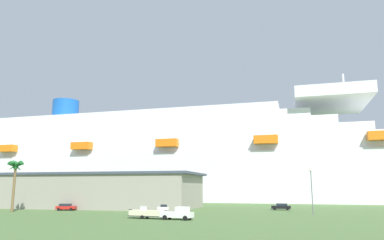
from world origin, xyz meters
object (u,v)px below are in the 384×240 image
at_px(parked_car_white_van, 167,208).
at_px(pickup_truck, 178,214).
at_px(parked_car_red_hatchback, 66,207).
at_px(cruise_ship, 147,164).
at_px(palm_tree, 15,171).
at_px(parked_car_black_coupe, 281,207).
at_px(small_boat_on_trailer, 150,213).
at_px(street_lamp, 312,185).

bearing_deg(parked_car_white_van, pickup_truck, -71.88).
distance_m(pickup_truck, parked_car_red_hatchback, 36.85).
xyz_separation_m(cruise_ship, palm_tree, (-9.73, -72.36, -5.94)).
relative_size(cruise_ship, parked_car_black_coupe, 64.00).
distance_m(parked_car_red_hatchback, parked_car_white_van, 24.52).
xyz_separation_m(parked_car_black_coupe, parked_car_white_van, (-26.00, -9.44, 0.00)).
bearing_deg(cruise_ship, small_boat_on_trailer, -73.29).
height_order(parked_car_red_hatchback, parked_car_black_coupe, same).
distance_m(small_boat_on_trailer, parked_car_red_hatchback, 31.76).
height_order(small_boat_on_trailer, palm_tree, palm_tree).
bearing_deg(parked_car_black_coupe, parked_car_white_van, -160.04).
height_order(small_boat_on_trailer, parked_car_white_van, small_boat_on_trailer).
bearing_deg(pickup_truck, cruise_ship, 109.75).
bearing_deg(parked_car_red_hatchback, palm_tree, -142.91).
bearing_deg(pickup_truck, palm_tree, 162.41).
relative_size(parked_car_black_coupe, parked_car_white_van, 0.94).
bearing_deg(small_boat_on_trailer, parked_car_white_van, 93.77).
bearing_deg(palm_tree, cruise_ship, 82.34).
bearing_deg(small_boat_on_trailer, street_lamp, 23.99).
height_order(cruise_ship, parked_car_black_coupe, cruise_ship).
distance_m(pickup_truck, palm_tree, 43.03).
bearing_deg(cruise_ship, parked_car_white_van, -69.75).
bearing_deg(parked_car_red_hatchback, pickup_truck, -32.35).
bearing_deg(street_lamp, parked_car_red_hatchback, 174.52).
height_order(small_boat_on_trailer, parked_car_red_hatchback, small_boat_on_trailer).
relative_size(pickup_truck, street_lamp, 0.65).
bearing_deg(parked_car_black_coupe, street_lamp, -71.84).
relative_size(street_lamp, parked_car_red_hatchback, 1.93).
xyz_separation_m(small_boat_on_trailer, parked_car_white_van, (-1.26, 19.07, -0.13)).
bearing_deg(parked_car_white_van, palm_tree, -167.55).
height_order(palm_tree, parked_car_black_coupe, palm_tree).
xyz_separation_m(cruise_ship, street_lamp, (54.97, -70.75, -9.17)).
distance_m(street_lamp, parked_car_black_coupe, 16.83).
xyz_separation_m(cruise_ship, small_boat_on_trailer, (25.21, -83.99, -14.04)).
relative_size(pickup_truck, parked_car_red_hatchback, 1.25).
bearing_deg(parked_car_black_coupe, small_boat_on_trailer, -130.95).
bearing_deg(palm_tree, pickup_truck, -17.59).
relative_size(palm_tree, parked_car_white_van, 2.30).
xyz_separation_m(pickup_truck, parked_car_red_hatchback, (-31.13, 19.71, -0.21)).
height_order(street_lamp, parked_car_black_coupe, street_lamp).
bearing_deg(palm_tree, small_boat_on_trailer, -18.41).
height_order(cruise_ship, pickup_truck, cruise_ship).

